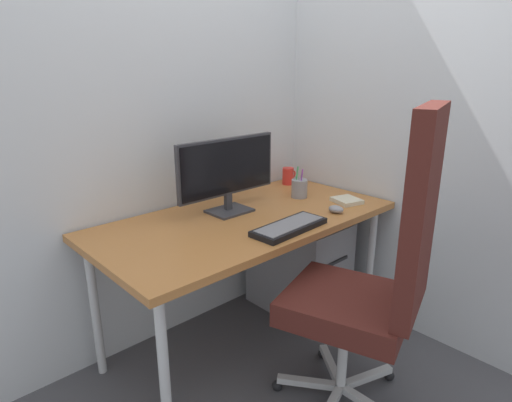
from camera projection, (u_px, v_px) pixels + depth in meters
The scene contains 12 objects.
ground_plane at pixel (247, 341), 2.35m from camera, with size 8.00×8.00×0.00m, color #4C4C51.
wall_back at pixel (192, 74), 2.21m from camera, with size 2.79×0.04×2.80m, color silver.
wall_side_right at pixel (377, 74), 2.31m from camera, with size 0.04×2.04×2.80m, color silver.
desk at pixel (246, 227), 2.15m from camera, with size 1.51×0.76×0.72m.
office_chair at pixel (377, 272), 1.69m from camera, with size 0.59×0.64×1.32m.
filing_cabinet at pixel (298, 264), 2.61m from camera, with size 0.37×0.57×0.58m.
monitor at pixel (228, 171), 2.14m from camera, with size 0.59×0.17×0.38m.
keyboard at pixel (289, 227), 1.96m from camera, with size 0.39×0.17×0.03m.
mouse at pixel (336, 209), 2.18m from camera, with size 0.06×0.08×0.04m, color gray.
pen_holder at pixel (299, 188), 2.43m from camera, with size 0.09×0.09×0.18m.
notebook at pixel (347, 201), 2.35m from camera, with size 0.13×0.14×0.02m, color beige.
coffee_mug at pixel (288, 176), 2.70m from camera, with size 0.11×0.07×0.11m.
Camera 1 is at (-1.33, -1.50, 1.44)m, focal length 30.12 mm.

